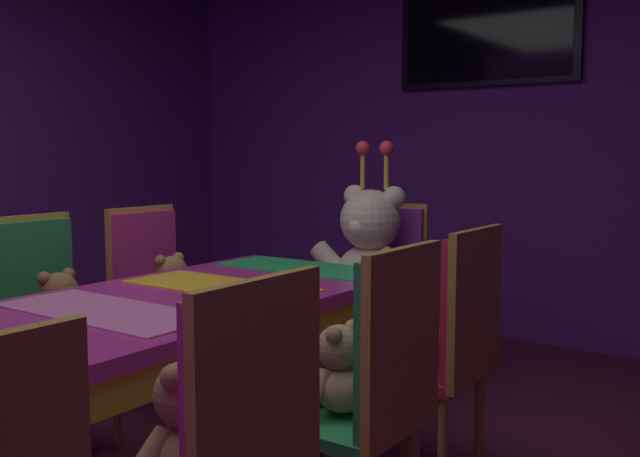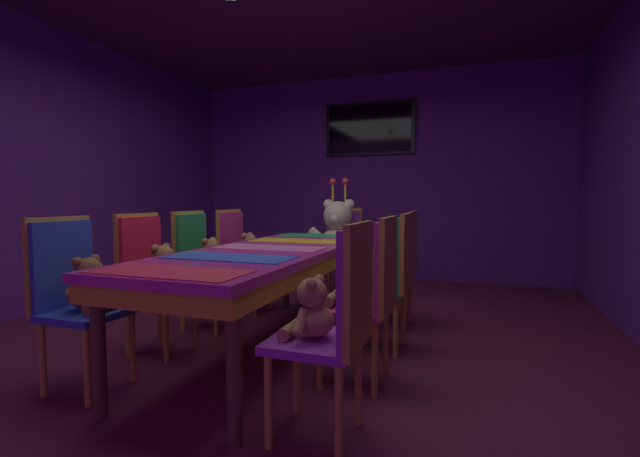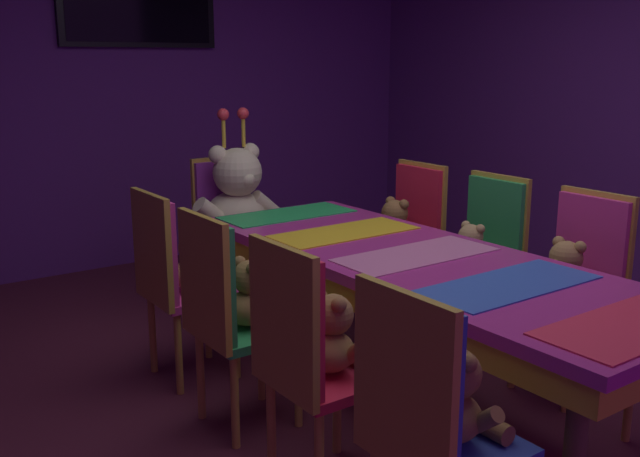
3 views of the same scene
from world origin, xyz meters
TOP-DOWN VIEW (x-y plane):
  - wall_back at (0.00, 3.20)m, footprint 5.20×0.12m
  - banquet_table at (0.00, 0.00)m, footprint 0.90×2.52m
  - chair_left_2 at (-0.83, 0.31)m, footprint 0.42×0.41m
  - teddy_left_2 at (-0.69, 0.31)m, footprint 0.25×0.33m
  - chair_left_3 at (-0.81, 0.91)m, footprint 0.42×0.41m
  - teddy_left_3 at (-0.66, 0.91)m, footprint 0.25×0.33m
  - chair_right_1 at (0.82, -0.30)m, footprint 0.42×0.41m
  - teddy_right_1 at (0.68, -0.30)m, footprint 0.26×0.34m
  - chair_right_2 at (0.84, 0.31)m, footprint 0.42×0.41m
  - teddy_right_2 at (0.69, 0.31)m, footprint 0.23×0.30m
  - chair_right_3 at (0.81, 0.90)m, footprint 0.42×0.41m
  - teddy_right_3 at (0.66, 0.90)m, footprint 0.27×0.35m
  - throne_chair at (0.00, 1.80)m, footprint 0.41×0.42m
  - king_teddy_bear at (0.00, 1.64)m, footprint 0.66×0.51m
  - wall_tv at (0.00, 3.11)m, footprint 1.24×0.06m

SIDE VIEW (x-z plane):
  - teddy_right_2 at x=0.69m, z-range 0.44..0.72m
  - teddy_left_3 at x=-0.66m, z-range 0.44..0.74m
  - teddy_left_2 at x=-0.69m, z-range 0.44..0.74m
  - teddy_right_1 at x=0.68m, z-range 0.44..0.75m
  - chair_left_2 at x=-0.83m, z-range 0.10..1.09m
  - chair_left_3 at x=-0.81m, z-range 0.10..1.09m
  - chair_right_1 at x=0.82m, z-range 0.10..1.09m
  - chair_right_2 at x=0.84m, z-range 0.10..1.09m
  - chair_right_3 at x=0.81m, z-range 0.10..1.09m
  - throne_chair at x=0.00m, z-range 0.10..1.09m
  - teddy_right_3 at x=0.66m, z-range 0.43..0.76m
  - banquet_table at x=0.00m, z-range 0.28..1.03m
  - king_teddy_bear at x=0.00m, z-range 0.30..1.16m
  - wall_back at x=0.00m, z-range 0.00..2.80m
  - wall_tv at x=0.00m, z-range 1.69..2.41m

